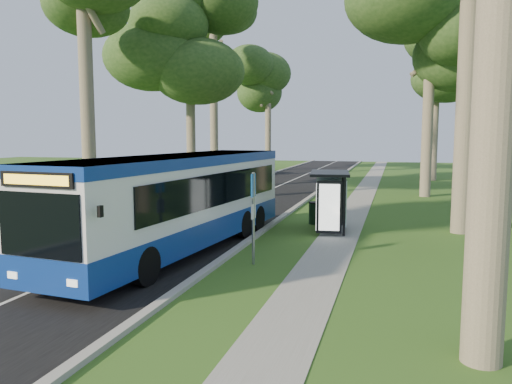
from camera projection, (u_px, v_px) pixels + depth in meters
ground at (230, 255)px, 15.94m from camera, size 120.00×120.00×0.00m
road at (228, 208)px, 26.45m from camera, size 7.00×100.00×0.02m
kerb_east at (293, 209)px, 25.50m from camera, size 0.25×100.00×0.12m
kerb_west at (168, 204)px, 27.38m from camera, size 0.25×100.00×0.12m
centre_line at (228, 207)px, 26.44m from camera, size 0.12×100.00×0.00m
footpath at (352, 213)px, 24.69m from camera, size 1.50×100.00×0.02m
bus at (179, 202)px, 16.30m from camera, size 3.67×12.17×3.17m
bus_stop_sign at (253, 208)px, 14.67m from camera, size 0.09×0.38×2.75m
bus_shelter at (332, 191)px, 19.56m from camera, size 1.84×2.93×2.37m
litter_bin at (315, 213)px, 21.58m from camera, size 0.55×0.55×0.97m
car_white at (223, 171)px, 41.36m from camera, size 2.59×5.22×1.71m
car_silver at (257, 167)px, 49.04m from camera, size 2.16×4.73×1.50m
tree_west_c at (190, 46)px, 34.46m from camera, size 5.20×5.20×13.43m
tree_west_d at (213, 31)px, 44.21m from camera, size 5.20×5.20×17.64m
tree_west_e at (268, 77)px, 53.44m from camera, size 5.20×5.20×13.56m
tree_east_c at (431, 23)px, 30.13m from camera, size 5.20×5.20×14.24m
tree_east_d at (437, 53)px, 41.27m from camera, size 5.20×5.20×14.33m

